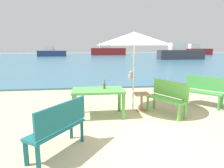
# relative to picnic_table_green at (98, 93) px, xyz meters

# --- Properties ---
(ground_plane) EXTENTS (120.00, 120.00, 0.00)m
(ground_plane) POSITION_rel_picnic_table_green_xyz_m (1.15, -1.45, -0.65)
(ground_plane) COLOR #C6B287
(sea_water) EXTENTS (120.00, 50.00, 0.08)m
(sea_water) POSITION_rel_picnic_table_green_xyz_m (1.15, 28.55, -0.61)
(sea_water) COLOR #386B84
(sea_water) RESTS_ON ground_plane
(picnic_table_green) EXTENTS (1.40, 0.80, 0.76)m
(picnic_table_green) POSITION_rel_picnic_table_green_xyz_m (0.00, 0.00, 0.00)
(picnic_table_green) COLOR #4C9E47
(picnic_table_green) RESTS_ON ground_plane
(beer_bottle_amber) EXTENTS (0.07, 0.07, 0.26)m
(beer_bottle_amber) POSITION_rel_picnic_table_green_xyz_m (0.18, 0.08, 0.20)
(beer_bottle_amber) COLOR #2D662D
(beer_bottle_amber) RESTS_ON picnic_table_green
(patio_umbrella) EXTENTS (2.10, 2.10, 2.30)m
(patio_umbrella) POSITION_rel_picnic_table_green_xyz_m (1.03, 0.23, 1.47)
(patio_umbrella) COLOR silver
(patio_umbrella) RESTS_ON ground_plane
(side_table_wood) EXTENTS (0.44, 0.44, 0.54)m
(side_table_wood) POSITION_rel_picnic_table_green_xyz_m (1.31, 0.30, -0.30)
(side_table_wood) COLOR #9E7A51
(side_table_wood) RESTS_ON ground_plane
(bench_teal_center) EXTENTS (1.00, 1.18, 0.95)m
(bench_teal_center) POSITION_rel_picnic_table_green_xyz_m (-0.80, -1.83, -0.11)
(bench_teal_center) COLOR #196066
(bench_teal_center) RESTS_ON ground_plane
(bench_green_left) EXTENTS (0.88, 1.23, 0.95)m
(bench_green_left) POSITION_rel_picnic_table_green_xyz_m (1.95, -0.07, -0.11)
(bench_green_left) COLOR #60B24C
(bench_green_left) RESTS_ON ground_plane
(bench_green_right) EXTENTS (1.06, 1.14, 0.95)m
(bench_green_right) POSITION_rel_picnic_table_green_xyz_m (3.45, 0.59, -0.11)
(bench_green_right) COLOR #3D8C42
(bench_green_right) RESTS_ON ground_plane
(swimmer_person) EXTENTS (0.34, 0.34, 0.41)m
(swimmer_person) POSITION_rel_picnic_table_green_xyz_m (2.31, 6.17, -0.41)
(swimmer_person) COLOR tan
(swimmer_person) RESTS_ON sea_water
(boat_sailboat) EXTENTS (6.79, 1.85, 2.47)m
(boat_sailboat) POSITION_rel_picnic_table_green_xyz_m (24.26, 36.88, 0.32)
(boat_sailboat) COLOR maroon
(boat_sailboat) RESTS_ON sea_water
(boat_tanker) EXTENTS (7.51, 2.05, 2.73)m
(boat_tanker) POSITION_rel_picnic_table_green_xyz_m (4.24, 38.11, 0.41)
(boat_tanker) COLOR maroon
(boat_tanker) RESTS_ON sea_water
(boat_ferry) EXTENTS (6.60, 1.80, 2.40)m
(boat_ferry) POSITION_rel_picnic_table_green_xyz_m (13.17, 22.07, 0.29)
(boat_ferry) COLOR #38383F
(boat_ferry) RESTS_ON sea_water
(boat_barge) EXTENTS (5.24, 1.43, 1.90)m
(boat_barge) POSITION_rel_picnic_table_green_xyz_m (-7.02, 33.72, 0.11)
(boat_barge) COLOR navy
(boat_barge) RESTS_ON sea_water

